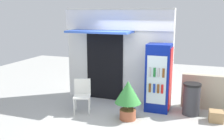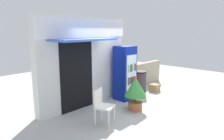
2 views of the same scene
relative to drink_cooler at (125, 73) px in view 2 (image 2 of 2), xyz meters
The scene contains 8 objects.
ground 1.50m from the drink_cooler, 125.99° to the right, with size 16.00×16.00×0.00m, color #B2B2AD.
storefront_building 1.59m from the drink_cooler, 157.83° to the left, with size 3.34×1.11×2.83m.
drink_cooler is the anchor object (origin of this frame).
plastic_chair 2.15m from the drink_cooler, 157.26° to the right, with size 0.58×0.57×0.92m.
potted_plant_near_shop 1.13m from the drink_cooler, 123.85° to the right, with size 0.68×0.68×1.03m.
trash_bin 1.04m from the drink_cooler, ahead, with size 0.47×0.47×0.87m.
stone_boundary_wall 2.05m from the drink_cooler, 17.55° to the left, with size 2.63×0.21×0.98m, color #B7AD93.
cardboard_box 1.76m from the drink_cooler, 10.47° to the right, with size 0.34×0.33×0.28m, color tan.
Camera 2 is at (-4.89, -3.57, 2.46)m, focal length 33.58 mm.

